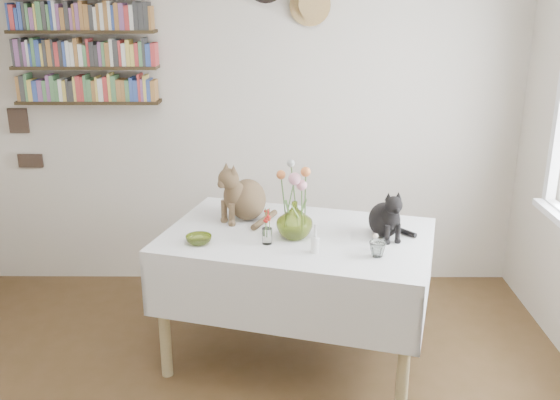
{
  "coord_description": "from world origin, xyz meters",
  "views": [
    {
      "loc": [
        0.27,
        -2.22,
        2.14
      ],
      "look_at": [
        0.25,
        1.03,
        1.05
      ],
      "focal_mm": 40.0,
      "sensor_mm": 36.0,
      "label": 1
    }
  ],
  "objects_px": {
    "black_cat": "(385,211)",
    "flower_vase": "(295,220)",
    "bookshelf_unit": "(83,37)",
    "dining_table": "(297,265)",
    "tabby_cat": "(247,189)"
  },
  "relations": [
    {
      "from": "flower_vase",
      "to": "black_cat",
      "type": "bearing_deg",
      "value": 4.05
    },
    {
      "from": "bookshelf_unit",
      "to": "dining_table",
      "type": "bearing_deg",
      "value": -35.31
    },
    {
      "from": "tabby_cat",
      "to": "black_cat",
      "type": "relative_size",
      "value": 1.27
    },
    {
      "from": "dining_table",
      "to": "bookshelf_unit",
      "type": "distance_m",
      "value": 2.16
    },
    {
      "from": "dining_table",
      "to": "bookshelf_unit",
      "type": "bearing_deg",
      "value": 144.69
    },
    {
      "from": "black_cat",
      "to": "flower_vase",
      "type": "xyz_separation_m",
      "value": [
        -0.51,
        -0.04,
        -0.04
      ]
    },
    {
      "from": "flower_vase",
      "to": "bookshelf_unit",
      "type": "xyz_separation_m",
      "value": [
        -1.43,
        1.08,
        0.93
      ]
    },
    {
      "from": "black_cat",
      "to": "bookshelf_unit",
      "type": "distance_m",
      "value": 2.38
    },
    {
      "from": "bookshelf_unit",
      "to": "black_cat",
      "type": "bearing_deg",
      "value": -28.28
    },
    {
      "from": "dining_table",
      "to": "flower_vase",
      "type": "height_order",
      "value": "flower_vase"
    },
    {
      "from": "dining_table",
      "to": "tabby_cat",
      "type": "distance_m",
      "value": 0.56
    },
    {
      "from": "black_cat",
      "to": "flower_vase",
      "type": "bearing_deg",
      "value": 169.17
    },
    {
      "from": "black_cat",
      "to": "bookshelf_unit",
      "type": "relative_size",
      "value": 0.3
    },
    {
      "from": "tabby_cat",
      "to": "bookshelf_unit",
      "type": "bearing_deg",
      "value": -163.94
    },
    {
      "from": "tabby_cat",
      "to": "black_cat",
      "type": "bearing_deg",
      "value": 29.86
    }
  ]
}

